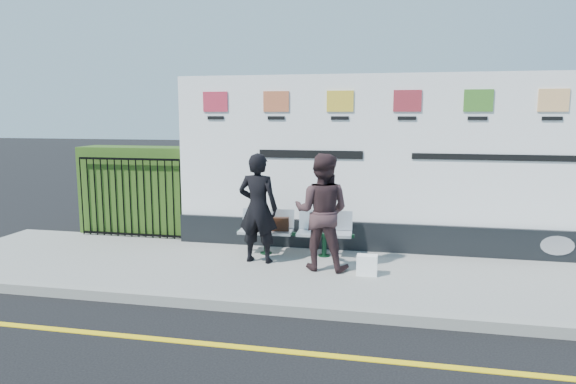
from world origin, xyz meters
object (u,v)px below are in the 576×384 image
object	(u,v)px
bench	(295,243)
billboard	(405,176)
woman_left	(258,208)
woman_right	(322,212)

from	to	relation	value
bench	billboard	bearing A→B (deg)	16.08
billboard	bench	distance (m)	2.16
billboard	woman_left	world-z (taller)	billboard
billboard	woman_left	size ratio (longest dim) A/B	4.59
woman_right	bench	bearing A→B (deg)	-45.66
billboard	bench	world-z (taller)	billboard
billboard	woman_left	bearing A→B (deg)	-153.95
billboard	bench	bearing A→B (deg)	-161.38
bench	woman_left	xyz separation A→B (m)	(-0.49, -0.51, 0.67)
bench	woman_right	world-z (taller)	woman_right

